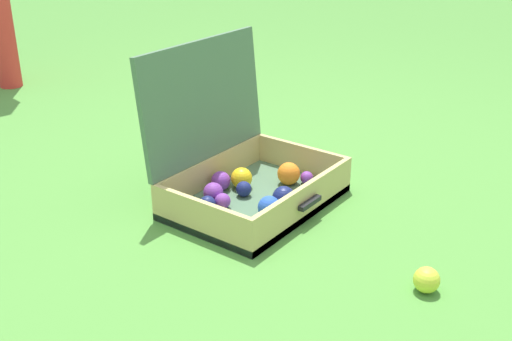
% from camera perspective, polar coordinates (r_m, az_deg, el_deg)
% --- Properties ---
extents(ground_plane, '(16.00, 16.00, 0.00)m').
position_cam_1_polar(ground_plane, '(2.22, -0.53, -2.55)').
color(ground_plane, '#4C8C38').
extents(open_suitcase, '(0.58, 0.48, 0.54)m').
position_cam_1_polar(open_suitcase, '(2.17, -1.23, 0.07)').
color(open_suitcase, '#4C7051').
rests_on(open_suitcase, ground).
extents(stray_ball_on_grass, '(0.07, 0.07, 0.07)m').
position_cam_1_polar(stray_ball_on_grass, '(1.78, 15.11, -9.49)').
color(stray_ball_on_grass, '#CCDB38').
rests_on(stray_ball_on_grass, ground).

